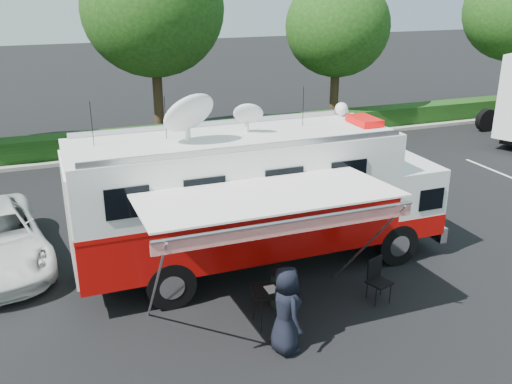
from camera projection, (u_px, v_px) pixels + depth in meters
ground_plane at (263, 265)px, 15.15m from camera, size 120.00×120.00×0.00m
back_border at (180, 31)px, 25.07m from camera, size 60.00×6.14×8.87m
stall_lines at (212, 225)px, 17.61m from camera, size 24.12×5.50×0.01m
command_truck at (260, 196)px, 14.43m from camera, size 9.57×2.63×4.60m
awning at (269, 201)px, 11.40m from camera, size 5.22×2.69×3.15m
person at (285, 350)px, 11.69m from camera, size 0.67×0.96×1.88m
folding_table at (274, 292)px, 12.34m from camera, size 1.09×0.87×0.83m
folding_chair at (377, 276)px, 13.36m from camera, size 0.62×0.65×1.02m
trash_bin at (283, 288)px, 13.13m from camera, size 0.59×0.59×0.87m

